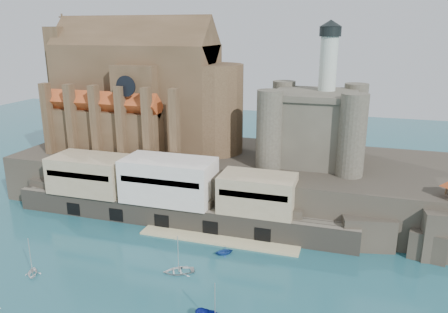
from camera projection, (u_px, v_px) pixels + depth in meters
name	position (u px, v px, depth m)	size (l,w,h in m)	color
ground	(168.00, 293.00, 64.45)	(300.00, 300.00, 0.00)	#1B4F5A
promontory	(238.00, 178.00, 99.22)	(100.00, 36.00, 10.00)	#2A251F
quay	(168.00, 193.00, 86.79)	(70.00, 12.00, 13.05)	#605A4D
church	(144.00, 96.00, 103.45)	(47.00, 25.93, 30.51)	#4B3723
castle_keep	(314.00, 123.00, 92.40)	(21.20, 21.20, 29.30)	#494539
boat_4	(33.00, 275.00, 69.05)	(2.87, 1.75, 3.32)	silver
boat_6	(179.00, 272.00, 69.93)	(3.59, 1.04, 5.03)	silver
boat_7	(224.00, 254.00, 75.52)	(2.84, 1.73, 3.29)	#1E479E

